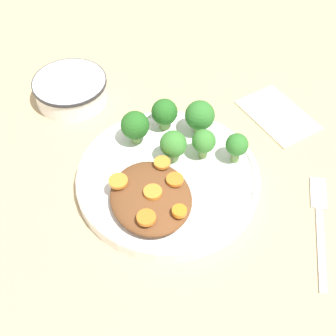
# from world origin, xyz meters

# --- Properties ---
(ground_plane) EXTENTS (4.00, 4.00, 0.00)m
(ground_plane) POSITION_xyz_m (0.00, 0.00, 0.00)
(ground_plane) COLOR tan
(plate) EXTENTS (0.28, 0.28, 0.03)m
(plate) POSITION_xyz_m (0.00, 0.00, 0.01)
(plate) COLOR white
(plate) RESTS_ON ground_plane
(dip_bowl) EXTENTS (0.13, 0.13, 0.04)m
(dip_bowl) POSITION_xyz_m (0.24, 0.12, 0.02)
(dip_bowl) COLOR white
(dip_bowl) RESTS_ON ground_plane
(stew_mound) EXTENTS (0.14, 0.12, 0.03)m
(stew_mound) POSITION_xyz_m (-0.05, 0.04, 0.03)
(stew_mound) COLOR brown
(stew_mound) RESTS_ON plate
(broccoli_floret_0) EXTENTS (0.04, 0.04, 0.06)m
(broccoli_floret_0) POSITION_xyz_m (0.03, -0.02, 0.05)
(broccoli_floret_0) COLOR #7FA85B
(broccoli_floret_0) RESTS_ON plate
(broccoli_floret_1) EXTENTS (0.04, 0.04, 0.05)m
(broccoli_floret_1) POSITION_xyz_m (0.02, -0.06, 0.05)
(broccoli_floret_1) COLOR #759E51
(broccoli_floret_1) RESTS_ON plate
(broccoli_floret_2) EXTENTS (0.05, 0.05, 0.06)m
(broccoli_floret_2) POSITION_xyz_m (0.08, 0.03, 0.06)
(broccoli_floret_2) COLOR #759E51
(broccoli_floret_2) RESTS_ON plate
(broccoli_floret_3) EXTENTS (0.05, 0.05, 0.06)m
(broccoli_floret_3) POSITION_xyz_m (0.07, -0.07, 0.06)
(broccoli_floret_3) COLOR #7FA85B
(broccoli_floret_3) RESTS_ON plate
(broccoli_floret_4) EXTENTS (0.03, 0.03, 0.05)m
(broccoli_floret_4) POSITION_xyz_m (0.00, -0.11, 0.05)
(broccoli_floret_4) COLOR #759E51
(broccoli_floret_4) RESTS_ON plate
(broccoli_floret_5) EXTENTS (0.04, 0.04, 0.06)m
(broccoli_floret_5) POSITION_xyz_m (0.10, -0.02, 0.05)
(broccoli_floret_5) COLOR #759E51
(broccoli_floret_5) RESTS_ON plate
(carrot_slice_0) EXTENTS (0.03, 0.03, 0.01)m
(carrot_slice_0) POSITION_xyz_m (-0.04, -0.00, 0.05)
(carrot_slice_0) COLOR orange
(carrot_slice_0) RESTS_ON stew_mound
(carrot_slice_1) EXTENTS (0.03, 0.03, 0.01)m
(carrot_slice_1) POSITION_xyz_m (-0.05, 0.04, 0.05)
(carrot_slice_1) COLOR orange
(carrot_slice_1) RESTS_ON stew_mound
(carrot_slice_2) EXTENTS (0.03, 0.03, 0.00)m
(carrot_slice_2) POSITION_xyz_m (-0.02, 0.08, 0.05)
(carrot_slice_2) COLOR orange
(carrot_slice_2) RESTS_ON stew_mound
(carrot_slice_3) EXTENTS (0.02, 0.02, 0.01)m
(carrot_slice_3) POSITION_xyz_m (-0.09, 0.01, 0.05)
(carrot_slice_3) COLOR orange
(carrot_slice_3) RESTS_ON stew_mound
(carrot_slice_4) EXTENTS (0.02, 0.02, 0.00)m
(carrot_slice_4) POSITION_xyz_m (-0.00, 0.01, 0.05)
(carrot_slice_4) COLOR orange
(carrot_slice_4) RESTS_ON stew_mound
(carrot_slice_5) EXTENTS (0.03, 0.03, 0.01)m
(carrot_slice_5) POSITION_xyz_m (-0.09, 0.06, 0.05)
(carrot_slice_5) COLOR orange
(carrot_slice_5) RESTS_ON stew_mound
(fork) EXTENTS (0.19, 0.10, 0.01)m
(fork) POSITION_xyz_m (-0.13, -0.20, 0.00)
(fork) COLOR silver
(fork) RESTS_ON ground_plane
(napkin) EXTENTS (0.16, 0.12, 0.01)m
(napkin) POSITION_xyz_m (0.09, -0.23, 0.00)
(napkin) COLOR beige
(napkin) RESTS_ON ground_plane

